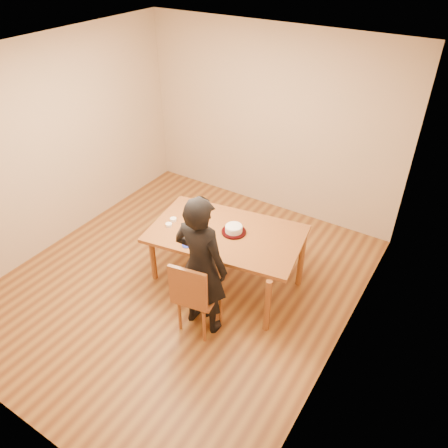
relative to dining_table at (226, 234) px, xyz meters
The scene contains 16 objects.
room_shell 0.77m from the dining_table, behind, with size 4.00×4.50×2.70m.
dining_table is the anchor object (origin of this frame).
dining_chair 0.84m from the dining_table, 79.05° to the right, with size 0.38×0.38×0.04m, color brown.
cake_plate 0.09m from the dining_table, 28.04° to the left, with size 0.29×0.29×0.02m, color red.
cake 0.12m from the dining_table, 28.04° to the left, with size 0.20×0.20×0.06m, color white.
frosting_dome 0.15m from the dining_table, 28.04° to the left, with size 0.20×0.20×0.03m, color white.
frosting_tub 0.40m from the dining_table, 98.96° to the right, with size 0.08×0.08×0.07m, color white.
frosting_lid 0.51m from the dining_table, 118.22° to the right, with size 0.10×0.10×0.01m, color #1925A6.
frosting_dollop 0.52m from the dining_table, 118.22° to the right, with size 0.04×0.04×0.02m, color white.
ramekin_green 0.70m from the dining_table, 158.14° to the right, with size 0.08×0.08×0.04m, color white.
ramekin_yellow 0.53m from the dining_table, behind, with size 0.09×0.09×0.04m, color white.
ramekin_multi 0.68m from the dining_table, 168.02° to the right, with size 0.08×0.08×0.04m, color white.
candy_box_pink 0.73m from the dining_table, 150.05° to the left, with size 0.14×0.07×0.02m, color #DF34B5.
candy_box_green 0.74m from the dining_table, 149.97° to the left, with size 0.14×0.07×0.02m, color green.
spatula 0.52m from the dining_table, 121.90° to the right, with size 0.17×0.02×0.01m, color black.
person 0.75m from the dining_table, 78.39° to the right, with size 0.61×0.40×1.66m, color black.
Camera 1 is at (2.64, -3.16, 3.75)m, focal length 35.00 mm.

